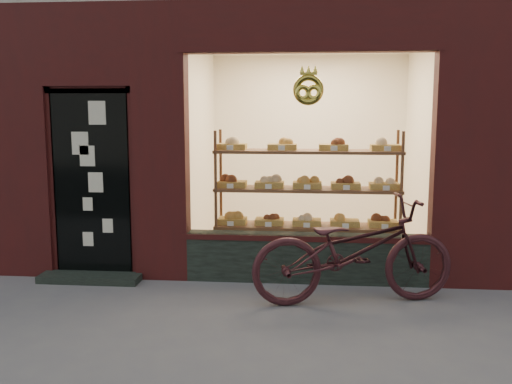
# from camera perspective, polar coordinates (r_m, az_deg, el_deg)

# --- Properties ---
(ground) EXTENTS (90.00, 90.00, 0.00)m
(ground) POSITION_cam_1_polar(r_m,az_deg,el_deg) (4.65, -1.00, -16.53)
(ground) COLOR #54545A
(display_shelf) EXTENTS (2.20, 0.45, 1.70)m
(display_shelf) POSITION_cam_1_polar(r_m,az_deg,el_deg) (6.82, 5.13, -0.89)
(display_shelf) COLOR #54361C
(display_shelf) RESTS_ON ground
(bicycle) EXTENTS (2.17, 1.16, 1.08)m
(bicycle) POSITION_cam_1_polar(r_m,az_deg,el_deg) (5.83, 9.71, -5.79)
(bicycle) COLOR #331519
(bicycle) RESTS_ON ground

